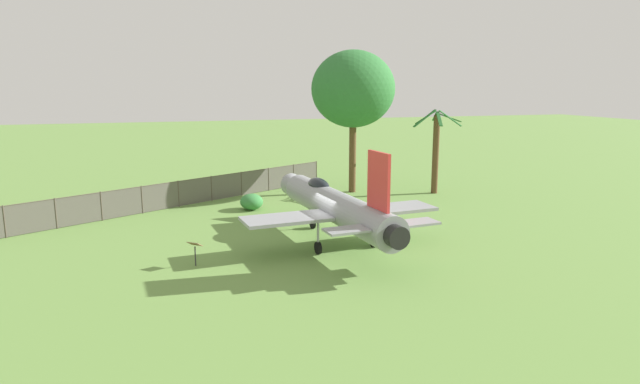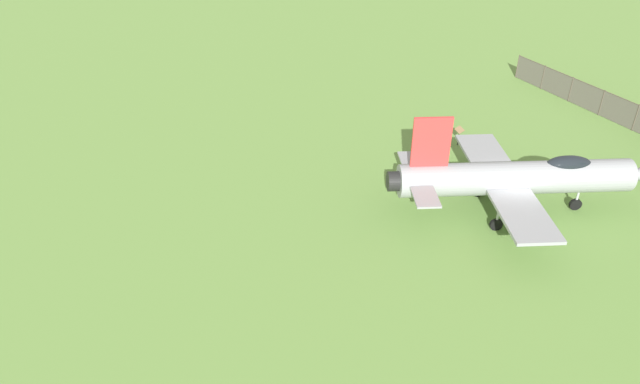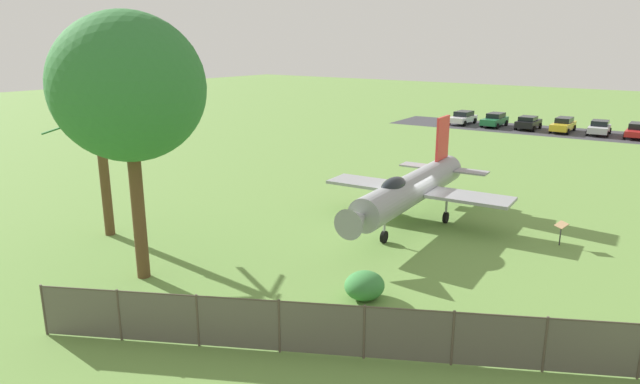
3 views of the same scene
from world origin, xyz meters
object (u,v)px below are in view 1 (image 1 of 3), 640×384
Objects in this scene: shade_tree at (353,89)px; info_plaque at (195,248)px; palm_tree at (436,150)px; shrub_near_fence at (252,202)px; display_jet at (334,205)px.

shade_tree is 9.23× the size of info_plaque.
palm_tree is (-5.76, 2.23, -4.43)m from shade_tree.
shade_tree reaches higher than info_plaque.
palm_tree is at bearing -174.03° from shrub_near_fence.
display_jet is at bearing -166.79° from info_plaque.
display_jet is 15.33m from palm_tree.
palm_tree is at bearing -147.34° from info_plaque.
display_jet is 11.61× the size of info_plaque.
shade_tree is 6.61× the size of shrub_near_fence.
shrub_near_fence is 11.29m from info_plaque.
palm_tree is 5.47× the size of info_plaque.
palm_tree is at bearing -53.41° from display_jet.
display_jet is at bearing 65.68° from shade_tree.
shade_tree is at bearing -29.60° from display_jet.
palm_tree is 3.92× the size of shrub_near_fence.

